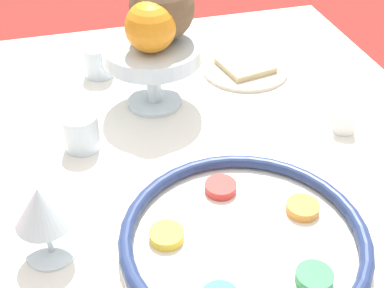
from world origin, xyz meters
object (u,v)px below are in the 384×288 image
at_px(coconut, 162,8).
at_px(bread_plate, 245,68).
at_px(seder_plate, 244,239).
at_px(cup_mid, 81,132).
at_px(fruit_stand, 153,58).
at_px(napkin_roll, 343,104).
at_px(orange_fruit, 150,27).
at_px(wine_glass, 42,209).
at_px(cup_near, 99,61).

distance_m(coconut, bread_plate, 0.26).
xyz_separation_m(seder_plate, cup_mid, (0.28, 0.19, 0.02)).
bearing_deg(seder_plate, fruit_stand, 6.22).
distance_m(seder_plate, fruit_stand, 0.40).
bearing_deg(napkin_roll, orange_fruit, 72.80).
relative_size(wine_glass, napkin_roll, 0.77).
xyz_separation_m(fruit_stand, orange_fruit, (-0.02, 0.00, 0.07)).
bearing_deg(cup_near, napkin_roll, -122.16).
height_order(orange_fruit, cup_near, orange_fruit).
relative_size(cup_near, cup_mid, 1.00).
xyz_separation_m(seder_plate, orange_fruit, (0.36, 0.05, 0.15)).
relative_size(coconut, cup_near, 1.81).
bearing_deg(wine_glass, coconut, -34.61).
bearing_deg(coconut, seder_plate, -177.47).
relative_size(seder_plate, fruit_stand, 1.90).
relative_size(wine_glass, fruit_stand, 0.65).
xyz_separation_m(fruit_stand, coconut, (0.02, -0.02, 0.08)).
xyz_separation_m(wine_glass, cup_near, (0.46, -0.13, -0.05)).
xyz_separation_m(napkin_roll, cup_mid, (0.02, 0.48, 0.01)).
bearing_deg(cup_near, coconut, -137.00).
height_order(seder_plate, bread_plate, seder_plate).
distance_m(orange_fruit, coconut, 0.05).
xyz_separation_m(orange_fruit, napkin_roll, (-0.10, -0.33, -0.15)).
bearing_deg(orange_fruit, wine_glass, 145.67).
height_order(seder_plate, fruit_stand, fruit_stand).
distance_m(orange_fruit, cup_near, 0.22).
bearing_deg(cup_mid, seder_plate, -146.44).
bearing_deg(fruit_stand, cup_near, 32.39).
height_order(seder_plate, napkin_roll, napkin_roll).
distance_m(wine_glass, cup_mid, 0.24).
relative_size(fruit_stand, napkin_roll, 1.19).
height_order(cup_near, cup_mid, same).
bearing_deg(napkin_roll, bread_plate, 31.38).
height_order(coconut, napkin_roll, coconut).
distance_m(bread_plate, napkin_roll, 0.23).
relative_size(seder_plate, cup_mid, 5.36).
bearing_deg(cup_near, cup_mid, 165.74).
distance_m(fruit_stand, orange_fruit, 0.07).
relative_size(wine_glass, cup_mid, 1.83).
height_order(fruit_stand, napkin_roll, fruit_stand).
xyz_separation_m(orange_fruit, cup_near, (0.16, 0.08, -0.14)).
bearing_deg(orange_fruit, fruit_stand, -12.80).
bearing_deg(wine_glass, orange_fruit, -34.33).
bearing_deg(wine_glass, fruit_stand, -33.14).
distance_m(orange_fruit, bread_plate, 0.28).
bearing_deg(seder_plate, orange_fruit, 7.34).
bearing_deg(cup_near, fruit_stand, -147.61).
bearing_deg(bread_plate, napkin_roll, -148.62).
bearing_deg(cup_mid, fruit_stand, -55.38).
xyz_separation_m(cup_near, cup_mid, (-0.24, 0.06, 0.00)).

